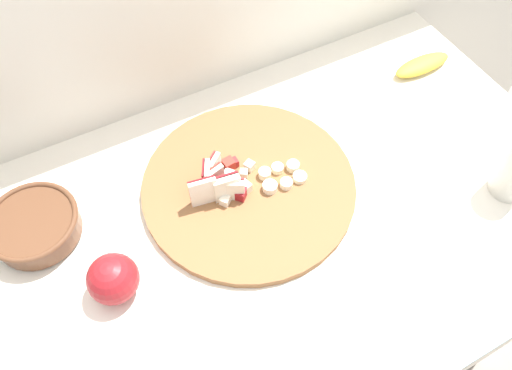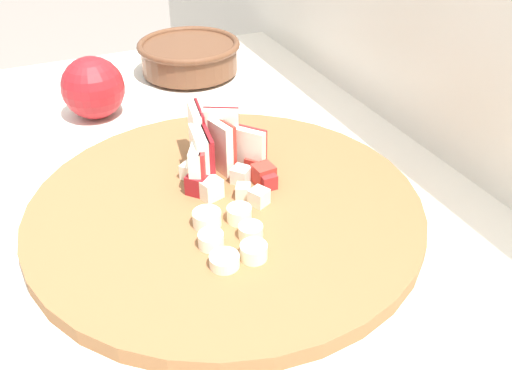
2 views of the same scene
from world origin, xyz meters
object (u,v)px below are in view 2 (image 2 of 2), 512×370
at_px(cutting_board, 226,208).
at_px(banana_slice_rows, 229,234).
at_px(apple_wedge_fan, 212,149).
at_px(ceramic_bowl, 189,55).
at_px(apple_dice_pile, 235,177).
at_px(whole_apple, 93,88).

xyz_separation_m(cutting_board, banana_slice_rows, (0.06, -0.02, 0.02)).
height_order(apple_wedge_fan, banana_slice_rows, apple_wedge_fan).
height_order(banana_slice_rows, ceramic_bowl, ceramic_bowl).
relative_size(cutting_board, ceramic_bowl, 2.51).
distance_m(apple_dice_pile, banana_slice_rows, 0.09).
bearing_deg(whole_apple, cutting_board, 15.30).
distance_m(cutting_board, whole_apple, 0.29).
relative_size(apple_dice_pile, whole_apple, 1.17).
bearing_deg(banana_slice_rows, apple_dice_pile, 154.66).
bearing_deg(apple_wedge_fan, whole_apple, -158.87).
bearing_deg(whole_apple, banana_slice_rows, 9.75).
bearing_deg(ceramic_bowl, apple_wedge_fan, -13.81).
distance_m(cutting_board, banana_slice_rows, 0.06).
xyz_separation_m(cutting_board, apple_dice_pile, (-0.02, 0.02, 0.02)).
height_order(apple_dice_pile, banana_slice_rows, apple_dice_pile).
bearing_deg(ceramic_bowl, whole_apple, -61.21).
relative_size(apple_dice_pile, ceramic_bowl, 0.61).
xyz_separation_m(apple_wedge_fan, ceramic_bowl, (-0.31, 0.08, -0.02)).
distance_m(cutting_board, apple_wedge_fan, 0.07).
relative_size(cutting_board, apple_dice_pile, 4.10).
bearing_deg(apple_dice_pile, banana_slice_rows, -25.34).
bearing_deg(banana_slice_rows, whole_apple, -170.25).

